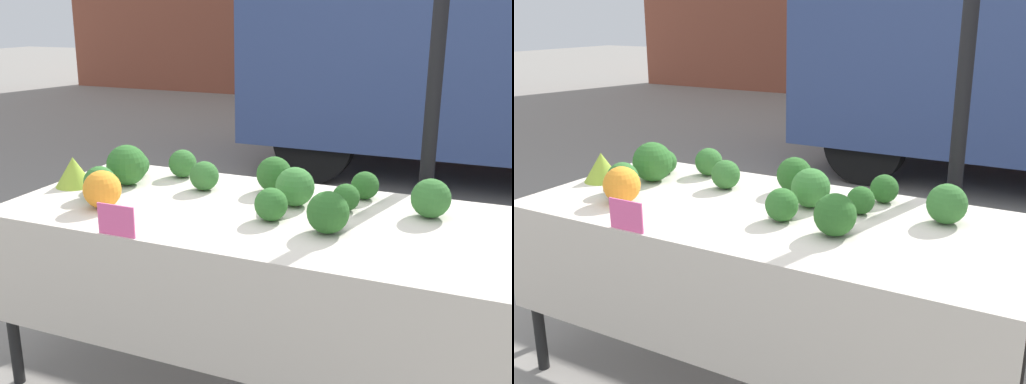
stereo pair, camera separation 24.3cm
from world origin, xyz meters
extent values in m
plane|color=gray|center=(0.00, 0.00, 0.00)|extent=(40.00, 40.00, 0.00)
cylinder|color=black|center=(0.58, 0.74, 1.26)|extent=(0.07, 0.07, 2.53)
cube|color=#384C84|center=(0.14, 4.11, 1.60)|extent=(3.36, 2.03, 2.50)
cylinder|color=black|center=(-0.78, 3.29, 0.39)|extent=(0.78, 0.22, 0.78)
cylinder|color=black|center=(-0.78, 4.93, 0.39)|extent=(0.78, 0.22, 0.78)
cube|color=beige|center=(0.00, 0.00, 0.80)|extent=(2.08, 0.95, 0.03)
cube|color=beige|center=(0.00, -0.47, 0.56)|extent=(2.08, 0.01, 0.45)
cylinder|color=black|center=(-0.98, -0.41, 0.39)|extent=(0.05, 0.05, 0.78)
cylinder|color=black|center=(-0.98, 0.41, 0.39)|extent=(0.05, 0.05, 0.78)
cylinder|color=black|center=(0.98, 0.41, 0.39)|extent=(0.05, 0.05, 0.78)
sphere|color=orange|center=(-0.60, -0.21, 0.89)|extent=(0.16, 0.16, 0.16)
cone|color=#93B238|center=(-0.92, 0.00, 0.88)|extent=(0.17, 0.17, 0.14)
sphere|color=#336B2D|center=(-0.33, 0.18, 0.88)|extent=(0.13, 0.13, 0.13)
sphere|color=#285B23|center=(0.34, -0.13, 0.89)|extent=(0.16, 0.16, 0.16)
sphere|color=#285B23|center=(0.37, 0.33, 0.88)|extent=(0.12, 0.12, 0.12)
sphere|color=#336B2D|center=(-0.53, 0.34, 0.88)|extent=(0.14, 0.14, 0.14)
sphere|color=#2D6628|center=(0.10, -0.09, 0.88)|extent=(0.13, 0.13, 0.13)
sphere|color=#387533|center=(0.12, 0.13, 0.90)|extent=(0.16, 0.16, 0.16)
sphere|color=#336B2D|center=(0.67, 0.20, 0.89)|extent=(0.16, 0.16, 0.16)
sphere|color=#336B2D|center=(-0.70, -0.10, 0.89)|extent=(0.14, 0.14, 0.14)
sphere|color=#285B23|center=(-0.03, 0.28, 0.90)|extent=(0.16, 0.16, 0.16)
sphere|color=#285B23|center=(0.34, 0.14, 0.87)|extent=(0.11, 0.11, 0.11)
sphere|color=#2D6628|center=(-0.71, 0.12, 0.91)|extent=(0.19, 0.19, 0.19)
sphere|color=#336B2D|center=(-0.75, 0.26, 0.88)|extent=(0.12, 0.12, 0.12)
cube|color=#F45B9E|center=(-0.36, -0.46, 0.87)|extent=(0.16, 0.01, 0.12)
camera|label=1|loc=(0.91, -2.14, 1.60)|focal=42.00mm
camera|label=2|loc=(1.13, -2.03, 1.60)|focal=42.00mm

